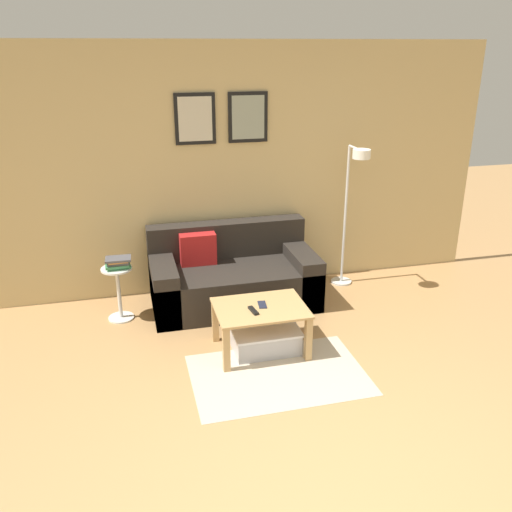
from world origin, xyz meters
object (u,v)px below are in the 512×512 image
(coffee_table, at_px, (260,316))
(book_stack, at_px, (118,263))
(floor_lamp, at_px, (353,197))
(cell_phone, at_px, (262,305))
(storage_bin, at_px, (264,338))
(couch, at_px, (232,277))
(remote_control, at_px, (253,311))
(side_table, at_px, (118,289))

(coffee_table, xyz_separation_m, book_stack, (-1.15, 0.89, 0.26))
(floor_lamp, bearing_deg, coffee_table, -141.09)
(book_stack, height_order, cell_phone, book_stack)
(coffee_table, relative_size, storage_bin, 1.33)
(couch, relative_size, floor_lamp, 1.07)
(cell_phone, bearing_deg, remote_control, -128.89)
(side_table, height_order, cell_phone, side_table)
(couch, distance_m, book_stack, 1.16)
(couch, relative_size, book_stack, 6.71)
(side_table, bearing_deg, floor_lamp, 2.58)
(couch, xyz_separation_m, book_stack, (-1.11, -0.10, 0.31))
(floor_lamp, distance_m, cell_phone, 1.69)
(storage_bin, bearing_deg, cell_phone, 136.27)
(side_table, relative_size, remote_control, 3.56)
(storage_bin, bearing_deg, book_stack, 143.73)
(cell_phone, bearing_deg, couch, 100.80)
(floor_lamp, bearing_deg, cell_phone, -141.43)
(coffee_table, height_order, storage_bin, coffee_table)
(coffee_table, xyz_separation_m, storage_bin, (0.04, 0.01, -0.23))
(book_stack, distance_m, remote_control, 1.45)
(floor_lamp, height_order, remote_control, floor_lamp)
(coffee_table, distance_m, floor_lamp, 1.76)
(side_table, distance_m, cell_phone, 1.48)
(floor_lamp, relative_size, book_stack, 6.28)
(storage_bin, distance_m, side_table, 1.52)
(floor_lamp, distance_m, book_stack, 2.45)
(storage_bin, distance_m, book_stack, 1.56)
(floor_lamp, height_order, cell_phone, floor_lamp)
(storage_bin, relative_size, side_table, 1.09)
(couch, xyz_separation_m, storage_bin, (0.08, -0.97, -0.17))
(floor_lamp, xyz_separation_m, side_table, (-2.42, -0.11, -0.72))
(floor_lamp, distance_m, side_table, 2.53)
(couch, bearing_deg, cell_phone, -86.35)
(side_table, bearing_deg, coffee_table, -37.58)
(coffee_table, bearing_deg, couch, 92.15)
(storage_bin, height_order, remote_control, remote_control)
(floor_lamp, bearing_deg, book_stack, -177.12)
(coffee_table, bearing_deg, side_table, 142.42)
(coffee_table, height_order, floor_lamp, floor_lamp)
(book_stack, relative_size, cell_phone, 1.76)
(book_stack, bearing_deg, coffee_table, -37.70)
(couch, distance_m, floor_lamp, 1.50)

